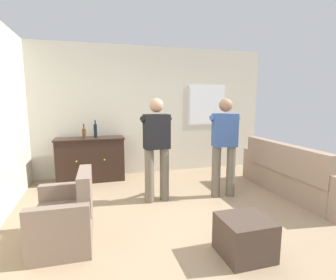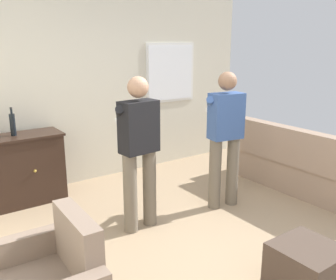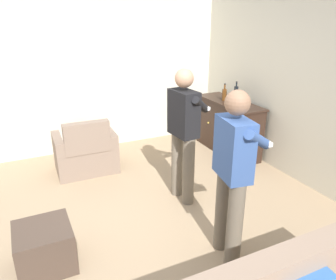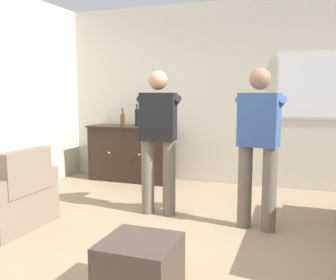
{
  "view_description": "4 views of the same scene",
  "coord_description": "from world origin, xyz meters",
  "px_view_note": "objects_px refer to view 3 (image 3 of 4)",
  "views": [
    {
      "loc": [
        -1.38,
        -3.16,
        1.67
      ],
      "look_at": [
        -0.28,
        0.62,
        1.05
      ],
      "focal_mm": 28.0,
      "sensor_mm": 36.0,
      "label": 1
    },
    {
      "loc": [
        -2.35,
        -2.42,
        2.03
      ],
      "look_at": [
        -0.13,
        0.71,
        1.01
      ],
      "focal_mm": 40.0,
      "sensor_mm": 36.0,
      "label": 2
    },
    {
      "loc": [
        2.89,
        -0.91,
        2.27
      ],
      "look_at": [
        -0.19,
        0.56,
        0.94
      ],
      "focal_mm": 35.0,
      "sensor_mm": 36.0,
      "label": 3
    },
    {
      "loc": [
        1.15,
        -3.15,
        1.44
      ],
      "look_at": [
        -0.14,
        0.48,
        0.94
      ],
      "focal_mm": 40.0,
      "sensor_mm": 36.0,
      "label": 4
    }
  ],
  "objects_px": {
    "bottle_wine_green": "(236,94)",
    "ottoman": "(45,247)",
    "person_standing_right": "(233,171)",
    "armchair": "(86,154)",
    "bottle_liquor_amber": "(224,94)",
    "person_standing_left": "(184,130)",
    "sideboard_cabinet": "(228,127)"
  },
  "relations": [
    {
      "from": "sideboard_cabinet",
      "to": "person_standing_right",
      "type": "bearing_deg",
      "value": -35.01
    },
    {
      "from": "bottle_wine_green",
      "to": "person_standing_right",
      "type": "distance_m",
      "value": 2.59
    },
    {
      "from": "ottoman",
      "to": "person_standing_left",
      "type": "height_order",
      "value": "person_standing_left"
    },
    {
      "from": "bottle_wine_green",
      "to": "person_standing_left",
      "type": "xyz_separation_m",
      "value": [
        0.92,
        -1.44,
        -0.1
      ]
    },
    {
      "from": "bottle_wine_green",
      "to": "ottoman",
      "type": "height_order",
      "value": "bottle_wine_green"
    },
    {
      "from": "bottle_wine_green",
      "to": "person_standing_right",
      "type": "height_order",
      "value": "person_standing_right"
    },
    {
      "from": "bottle_wine_green",
      "to": "person_standing_left",
      "type": "relative_size",
      "value": 0.21
    },
    {
      "from": "bottle_wine_green",
      "to": "person_standing_left",
      "type": "distance_m",
      "value": 1.71
    },
    {
      "from": "ottoman",
      "to": "person_standing_left",
      "type": "distance_m",
      "value": 1.98
    },
    {
      "from": "bottle_wine_green",
      "to": "bottle_liquor_amber",
      "type": "distance_m",
      "value": 0.23
    },
    {
      "from": "bottle_liquor_amber",
      "to": "person_standing_right",
      "type": "bearing_deg",
      "value": -32.94
    },
    {
      "from": "person_standing_right",
      "to": "bottle_liquor_amber",
      "type": "bearing_deg",
      "value": 147.06
    },
    {
      "from": "armchair",
      "to": "bottle_liquor_amber",
      "type": "relative_size",
      "value": 3.15
    },
    {
      "from": "person_standing_left",
      "to": "armchair",
      "type": "bearing_deg",
      "value": -144.02
    },
    {
      "from": "bottle_liquor_amber",
      "to": "ottoman",
      "type": "xyz_separation_m",
      "value": [
        1.67,
        -3.14,
        -0.79
      ]
    },
    {
      "from": "person_standing_left",
      "to": "bottle_liquor_amber",
      "type": "bearing_deg",
      "value": 129.74
    },
    {
      "from": "bottle_wine_green",
      "to": "ottoman",
      "type": "bearing_deg",
      "value": -65.58
    },
    {
      "from": "armchair",
      "to": "person_standing_left",
      "type": "relative_size",
      "value": 0.53
    },
    {
      "from": "sideboard_cabinet",
      "to": "bottle_liquor_amber",
      "type": "distance_m",
      "value": 0.56
    },
    {
      "from": "bottle_wine_green",
      "to": "sideboard_cabinet",
      "type": "bearing_deg",
      "value": -171.19
    },
    {
      "from": "armchair",
      "to": "person_standing_left",
      "type": "height_order",
      "value": "person_standing_left"
    },
    {
      "from": "bottle_liquor_amber",
      "to": "person_standing_left",
      "type": "distance_m",
      "value": 1.79
    },
    {
      "from": "bottle_wine_green",
      "to": "person_standing_right",
      "type": "xyz_separation_m",
      "value": [
        2.07,
        -1.55,
        -0.1
      ]
    },
    {
      "from": "ottoman",
      "to": "person_standing_right",
      "type": "relative_size",
      "value": 0.3
    },
    {
      "from": "ottoman",
      "to": "person_standing_right",
      "type": "height_order",
      "value": "person_standing_right"
    },
    {
      "from": "armchair",
      "to": "sideboard_cabinet",
      "type": "distance_m",
      "value": 2.4
    },
    {
      "from": "sideboard_cabinet",
      "to": "bottle_wine_green",
      "type": "xyz_separation_m",
      "value": [
        0.12,
        0.02,
        0.59
      ]
    },
    {
      "from": "armchair",
      "to": "bottle_liquor_amber",
      "type": "height_order",
      "value": "bottle_liquor_amber"
    },
    {
      "from": "sideboard_cabinet",
      "to": "person_standing_right",
      "type": "distance_m",
      "value": 2.72
    },
    {
      "from": "armchair",
      "to": "person_standing_right",
      "type": "relative_size",
      "value": 0.53
    },
    {
      "from": "sideboard_cabinet",
      "to": "ottoman",
      "type": "relative_size",
      "value": 2.66
    },
    {
      "from": "bottle_wine_green",
      "to": "armchair",
      "type": "bearing_deg",
      "value": -99.35
    }
  ]
}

